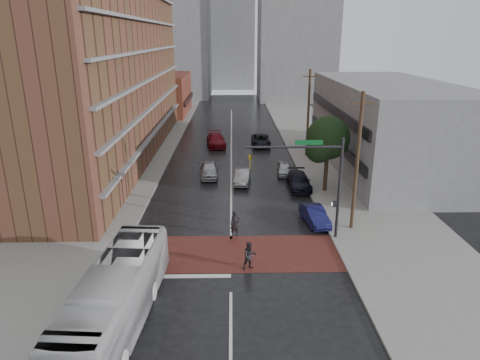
{
  "coord_description": "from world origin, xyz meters",
  "views": [
    {
      "loc": [
        0.13,
        -24.38,
        13.41
      ],
      "look_at": [
        0.67,
        5.07,
        3.5
      ],
      "focal_mm": 32.0,
      "sensor_mm": 36.0,
      "label": 1
    }
  ],
  "objects_px": {
    "pedestrian_a": "(235,224)",
    "car_parked_far": "(284,168)",
    "car_parked_near": "(315,215)",
    "pedestrian_b": "(250,256)",
    "car_travel_a": "(209,170)",
    "transit_bus": "(116,297)",
    "car_travel_b": "(242,177)",
    "suv_travel": "(261,140)",
    "car_parked_mid": "(299,181)",
    "car_travel_c": "(216,140)"
  },
  "relations": [
    {
      "from": "car_parked_near",
      "to": "car_travel_b",
      "type": "bearing_deg",
      "value": 110.21
    },
    {
      "from": "pedestrian_b",
      "to": "suv_travel",
      "type": "height_order",
      "value": "pedestrian_b"
    },
    {
      "from": "pedestrian_b",
      "to": "suv_travel",
      "type": "relative_size",
      "value": 0.35
    },
    {
      "from": "suv_travel",
      "to": "car_parked_near",
      "type": "xyz_separation_m",
      "value": [
        2.5,
        -24.31,
        -0.06
      ]
    },
    {
      "from": "suv_travel",
      "to": "car_parked_far",
      "type": "bearing_deg",
      "value": -82.17
    },
    {
      "from": "pedestrian_b",
      "to": "car_travel_c",
      "type": "height_order",
      "value": "pedestrian_b"
    },
    {
      "from": "car_parked_far",
      "to": "pedestrian_a",
      "type": "bearing_deg",
      "value": -105.03
    },
    {
      "from": "car_travel_c",
      "to": "suv_travel",
      "type": "xyz_separation_m",
      "value": [
        5.77,
        0.08,
        -0.09
      ]
    },
    {
      "from": "pedestrian_a",
      "to": "suv_travel",
      "type": "relative_size",
      "value": 0.38
    },
    {
      "from": "car_parked_near",
      "to": "pedestrian_b",
      "type": "bearing_deg",
      "value": -136.69
    },
    {
      "from": "transit_bus",
      "to": "pedestrian_b",
      "type": "relative_size",
      "value": 6.4
    },
    {
      "from": "car_parked_near",
      "to": "car_parked_far",
      "type": "distance_m",
      "value": 12.16
    },
    {
      "from": "pedestrian_a",
      "to": "car_parked_far",
      "type": "height_order",
      "value": "pedestrian_a"
    },
    {
      "from": "car_travel_c",
      "to": "car_parked_far",
      "type": "distance_m",
      "value": 14.2
    },
    {
      "from": "transit_bus",
      "to": "car_travel_b",
      "type": "xyz_separation_m",
      "value": [
        6.58,
        21.24,
        -0.93
      ]
    },
    {
      "from": "pedestrian_b",
      "to": "car_parked_mid",
      "type": "distance_m",
      "value": 15.4
    },
    {
      "from": "transit_bus",
      "to": "pedestrian_b",
      "type": "bearing_deg",
      "value": 42.08
    },
    {
      "from": "car_travel_b",
      "to": "car_parked_near",
      "type": "bearing_deg",
      "value": -54.6
    },
    {
      "from": "transit_bus",
      "to": "pedestrian_b",
      "type": "xyz_separation_m",
      "value": [
        6.64,
        5.19,
        -0.69
      ]
    },
    {
      "from": "pedestrian_a",
      "to": "car_travel_b",
      "type": "height_order",
      "value": "pedestrian_a"
    },
    {
      "from": "car_travel_a",
      "to": "car_parked_near",
      "type": "xyz_separation_m",
      "value": [
        8.52,
        -11.42,
        -0.09
      ]
    },
    {
      "from": "transit_bus",
      "to": "car_parked_near",
      "type": "relative_size",
      "value": 2.9
    },
    {
      "from": "car_travel_b",
      "to": "car_travel_c",
      "type": "relative_size",
      "value": 0.73
    },
    {
      "from": "transit_bus",
      "to": "car_parked_far",
      "type": "distance_m",
      "value": 26.34
    },
    {
      "from": "car_parked_near",
      "to": "car_parked_mid",
      "type": "bearing_deg",
      "value": 81.22
    },
    {
      "from": "car_travel_a",
      "to": "car_travel_b",
      "type": "bearing_deg",
      "value": -33.51
    },
    {
      "from": "car_travel_b",
      "to": "car_parked_mid",
      "type": "bearing_deg",
      "value": -10.03
    },
    {
      "from": "transit_bus",
      "to": "car_travel_b",
      "type": "height_order",
      "value": "transit_bus"
    },
    {
      "from": "pedestrian_a",
      "to": "suv_travel",
      "type": "distance_m",
      "value": 26.68
    },
    {
      "from": "pedestrian_a",
      "to": "pedestrian_b",
      "type": "bearing_deg",
      "value": -90.41
    },
    {
      "from": "car_parked_mid",
      "to": "car_travel_b",
      "type": "bearing_deg",
      "value": 163.64
    },
    {
      "from": "pedestrian_a",
      "to": "car_travel_b",
      "type": "relative_size",
      "value": 0.48
    },
    {
      "from": "car_parked_near",
      "to": "car_parked_mid",
      "type": "xyz_separation_m",
      "value": [
        0.0,
        7.88,
        0.05
      ]
    },
    {
      "from": "transit_bus",
      "to": "car_parked_far",
      "type": "relative_size",
      "value": 3.14
    },
    {
      "from": "car_travel_a",
      "to": "suv_travel",
      "type": "relative_size",
      "value": 0.86
    },
    {
      "from": "car_travel_b",
      "to": "car_travel_c",
      "type": "bearing_deg",
      "value": 108.04
    },
    {
      "from": "transit_bus",
      "to": "car_parked_far",
      "type": "height_order",
      "value": "transit_bus"
    },
    {
      "from": "suv_travel",
      "to": "car_parked_far",
      "type": "xyz_separation_m",
      "value": [
        1.64,
        -12.19,
        -0.08
      ]
    },
    {
      "from": "car_travel_c",
      "to": "car_parked_mid",
      "type": "distance_m",
      "value": 18.33
    },
    {
      "from": "transit_bus",
      "to": "car_parked_mid",
      "type": "bearing_deg",
      "value": 63.15
    },
    {
      "from": "car_travel_a",
      "to": "car_travel_b",
      "type": "xyz_separation_m",
      "value": [
        3.3,
        -2.0,
        -0.09
      ]
    },
    {
      "from": "pedestrian_a",
      "to": "car_parked_mid",
      "type": "relative_size",
      "value": 0.4
    },
    {
      "from": "car_travel_c",
      "to": "transit_bus",
      "type": "bearing_deg",
      "value": -103.22
    },
    {
      "from": "transit_bus",
      "to": "car_parked_near",
      "type": "height_order",
      "value": "transit_bus"
    },
    {
      "from": "pedestrian_b",
      "to": "suv_travel",
      "type": "xyz_separation_m",
      "value": [
        2.66,
        30.94,
        -0.19
      ]
    },
    {
      "from": "pedestrian_b",
      "to": "car_parked_far",
      "type": "relative_size",
      "value": 0.49
    },
    {
      "from": "car_travel_b",
      "to": "car_parked_mid",
      "type": "relative_size",
      "value": 0.83
    },
    {
      "from": "car_travel_c",
      "to": "suv_travel",
      "type": "bearing_deg",
      "value": -6.88
    },
    {
      "from": "pedestrian_a",
      "to": "car_travel_a",
      "type": "xyz_separation_m",
      "value": [
        -2.51,
        13.55,
        -0.22
      ]
    },
    {
      "from": "transit_bus",
      "to": "suv_travel",
      "type": "bearing_deg",
      "value": 79.63
    }
  ]
}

